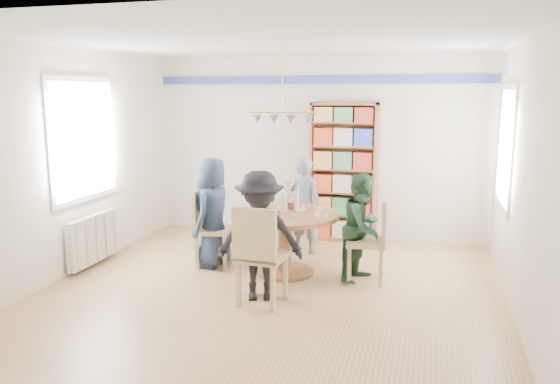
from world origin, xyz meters
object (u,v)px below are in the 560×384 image
(chair_far, at_px, (301,212))
(person_right, at_px, (363,227))
(radiator, at_px, (94,238))
(person_far, at_px, (305,205))
(chair_right, at_px, (373,236))
(chair_near, at_px, (259,252))
(dining_table, at_px, (285,229))
(chair_left, at_px, (207,224))
(person_left, at_px, (213,212))
(bookshelf, at_px, (343,174))
(person_near, at_px, (260,236))

(chair_far, xyz_separation_m, person_right, (0.98, -1.04, 0.11))
(radiator, relative_size, person_far, 0.76)
(person_far, bearing_deg, person_right, 153.47)
(radiator, height_order, person_far, person_far)
(chair_right, bearing_deg, chair_near, -134.72)
(chair_near, bearing_deg, person_right, 49.90)
(person_far, bearing_deg, chair_near, 108.17)
(chair_right, height_order, chair_far, chair_right)
(dining_table, relative_size, person_far, 0.99)
(dining_table, distance_m, chair_left, 1.03)
(person_left, distance_m, bookshelf, 2.17)
(chair_left, height_order, chair_near, chair_near)
(chair_near, xyz_separation_m, person_far, (0.02, 2.00, 0.08))
(person_right, xyz_separation_m, person_near, (-0.97, -0.90, 0.06))
(chair_left, bearing_deg, person_right, -0.28)
(chair_left, xyz_separation_m, chair_far, (0.98, 1.03, -0.01))
(person_left, height_order, bookshelf, bookshelf)
(chair_near, height_order, person_right, person_right)
(chair_near, height_order, person_far, person_far)
(person_left, xyz_separation_m, person_right, (1.88, -0.01, -0.06))
(chair_far, distance_m, bookshelf, 0.92)
(chair_left, xyz_separation_m, person_near, (0.99, -0.91, 0.15))
(person_left, relative_size, bookshelf, 0.68)
(radiator, bearing_deg, person_far, 27.66)
(radiator, xyz_separation_m, chair_near, (2.42, -0.72, 0.23))
(chair_right, distance_m, person_left, 2.01)
(bookshelf, bearing_deg, chair_far, -127.29)
(person_left, bearing_deg, chair_far, 143.18)
(chair_near, relative_size, person_left, 0.76)
(radiator, distance_m, chair_right, 3.49)
(chair_far, relative_size, person_left, 0.69)
(chair_right, distance_m, person_near, 1.40)
(person_right, bearing_deg, person_near, 152.91)
(chair_far, xyz_separation_m, person_near, (0.01, -1.94, 0.17))
(person_right, bearing_deg, person_far, 64.59)
(person_right, bearing_deg, person_left, 109.44)
(person_left, height_order, person_near, person_left)
(chair_far, bearing_deg, person_far, -57.60)
(dining_table, xyz_separation_m, person_far, (0.03, 0.93, 0.10))
(dining_table, distance_m, person_near, 0.89)
(dining_table, bearing_deg, chair_right, -0.47)
(radiator, distance_m, person_left, 1.55)
(chair_near, height_order, person_near, person_near)
(dining_table, xyz_separation_m, person_left, (-0.95, 0.04, 0.14))
(person_right, bearing_deg, radiator, 116.26)
(person_near, bearing_deg, radiator, 148.75)
(person_left, bearing_deg, person_far, 136.70)
(chair_near, xyz_separation_m, person_left, (-0.96, 1.10, 0.11))
(person_near, bearing_deg, person_right, 24.37)
(chair_far, distance_m, person_left, 1.37)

